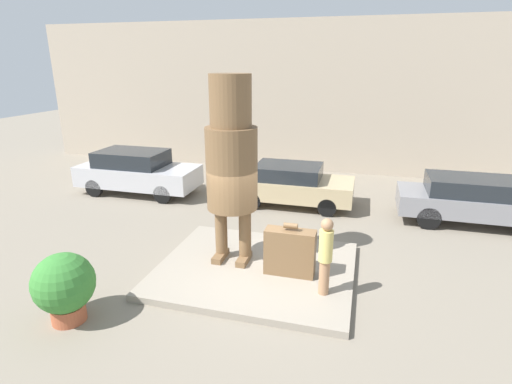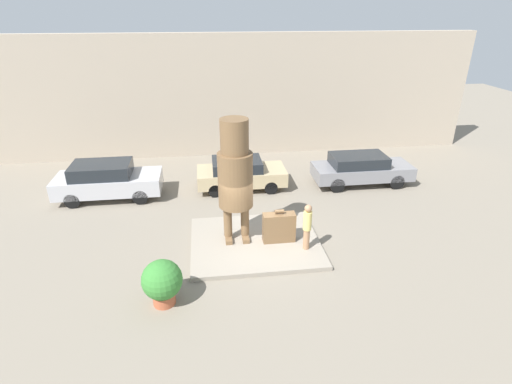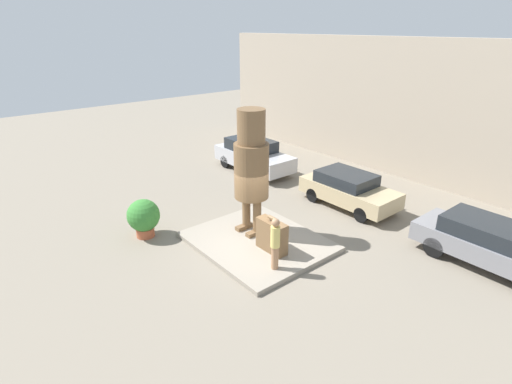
{
  "view_description": "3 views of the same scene",
  "coord_description": "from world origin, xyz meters",
  "px_view_note": "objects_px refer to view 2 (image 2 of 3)",
  "views": [
    {
      "loc": [
        2.34,
        -8.42,
        4.95
      ],
      "look_at": [
        -0.02,
        0.1,
        2.05
      ],
      "focal_mm": 28.0,
      "sensor_mm": 36.0,
      "label": 1
    },
    {
      "loc": [
        -1.61,
        -12.49,
        8.04
      ],
      "look_at": [
        0.05,
        0.1,
        2.1
      ],
      "focal_mm": 28.0,
      "sensor_mm": 36.0,
      "label": 2
    },
    {
      "loc": [
        9.58,
        -8.02,
        7.24
      ],
      "look_at": [
        -0.02,
        -0.06,
        2.02
      ],
      "focal_mm": 28.0,
      "sensor_mm": 36.0,
      "label": 3
    }
  ],
  "objects_px": {
    "tourist": "(307,225)",
    "parked_car_tan": "(240,173)",
    "giant_suitcase": "(279,227)",
    "planter_pot": "(162,281)",
    "parked_car_grey": "(361,168)",
    "parked_car_silver": "(107,180)",
    "statue_figure": "(235,172)"
  },
  "relations": [
    {
      "from": "parked_car_tan",
      "to": "planter_pot",
      "type": "bearing_deg",
      "value": -110.87
    },
    {
      "from": "tourist",
      "to": "parked_car_tan",
      "type": "xyz_separation_m",
      "value": [
        -1.79,
        5.85,
        -0.34
      ]
    },
    {
      "from": "giant_suitcase",
      "to": "planter_pot",
      "type": "height_order",
      "value": "planter_pot"
    },
    {
      "from": "tourist",
      "to": "parked_car_tan",
      "type": "relative_size",
      "value": 0.41
    },
    {
      "from": "statue_figure",
      "to": "parked_car_silver",
      "type": "bearing_deg",
      "value": 140.3
    },
    {
      "from": "parked_car_tan",
      "to": "planter_pot",
      "type": "height_order",
      "value": "parked_car_tan"
    },
    {
      "from": "parked_car_tan",
      "to": "statue_figure",
      "type": "bearing_deg",
      "value": -97.09
    },
    {
      "from": "statue_figure",
      "to": "giant_suitcase",
      "type": "xyz_separation_m",
      "value": [
        1.52,
        -0.36,
        -2.1
      ]
    },
    {
      "from": "statue_figure",
      "to": "planter_pot",
      "type": "distance_m",
      "value": 4.43
    },
    {
      "from": "parked_car_tan",
      "to": "giant_suitcase",
      "type": "bearing_deg",
      "value": -80.02
    },
    {
      "from": "parked_car_tan",
      "to": "tourist",
      "type": "bearing_deg",
      "value": -73.01
    },
    {
      "from": "statue_figure",
      "to": "parked_car_silver",
      "type": "xyz_separation_m",
      "value": [
        -5.48,
        4.55,
        -1.93
      ]
    },
    {
      "from": "statue_figure",
      "to": "parked_car_silver",
      "type": "distance_m",
      "value": 7.38
    },
    {
      "from": "parked_car_grey",
      "to": "planter_pot",
      "type": "bearing_deg",
      "value": -139.32
    },
    {
      "from": "planter_pot",
      "to": "parked_car_grey",
      "type": "bearing_deg",
      "value": 40.68
    },
    {
      "from": "tourist",
      "to": "parked_car_tan",
      "type": "bearing_deg",
      "value": 106.99
    },
    {
      "from": "statue_figure",
      "to": "parked_car_grey",
      "type": "xyz_separation_m",
      "value": [
        6.5,
        4.57,
        -2.0
      ]
    },
    {
      "from": "tourist",
      "to": "parked_car_tan",
      "type": "height_order",
      "value": "tourist"
    },
    {
      "from": "tourist",
      "to": "parked_car_grey",
      "type": "bearing_deg",
      "value": 53.62
    },
    {
      "from": "parked_car_silver",
      "to": "parked_car_tan",
      "type": "distance_m",
      "value": 6.09
    },
    {
      "from": "parked_car_silver",
      "to": "planter_pot",
      "type": "xyz_separation_m",
      "value": [
        3.05,
        -7.66,
        -0.09
      ]
    },
    {
      "from": "planter_pot",
      "to": "giant_suitcase",
      "type": "bearing_deg",
      "value": 34.78
    },
    {
      "from": "tourist",
      "to": "parked_car_grey",
      "type": "distance_m",
      "value": 6.94
    },
    {
      "from": "statue_figure",
      "to": "tourist",
      "type": "bearing_deg",
      "value": -22.85
    },
    {
      "from": "giant_suitcase",
      "to": "parked_car_grey",
      "type": "relative_size",
      "value": 0.27
    },
    {
      "from": "giant_suitcase",
      "to": "parked_car_silver",
      "type": "relative_size",
      "value": 0.27
    },
    {
      "from": "giant_suitcase",
      "to": "planter_pot",
      "type": "relative_size",
      "value": 0.88
    },
    {
      "from": "tourist",
      "to": "parked_car_silver",
      "type": "bearing_deg",
      "value": 144.78
    },
    {
      "from": "tourist",
      "to": "parked_car_tan",
      "type": "distance_m",
      "value": 6.13
    },
    {
      "from": "parked_car_grey",
      "to": "planter_pot",
      "type": "height_order",
      "value": "parked_car_grey"
    },
    {
      "from": "parked_car_grey",
      "to": "giant_suitcase",
      "type": "bearing_deg",
      "value": -135.28
    },
    {
      "from": "giant_suitcase",
      "to": "planter_pot",
      "type": "distance_m",
      "value": 4.81
    }
  ]
}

